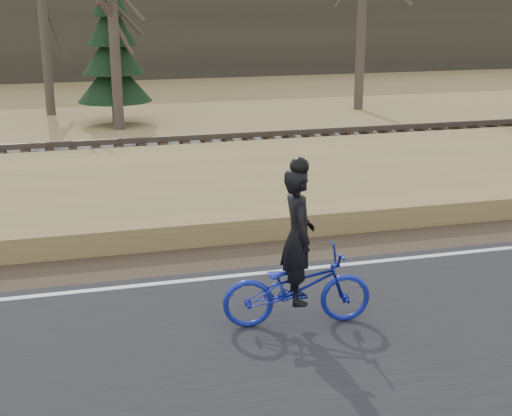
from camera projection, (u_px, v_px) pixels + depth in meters
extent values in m
plane|color=#9C774F|center=(377.00, 270.00, 12.05)|extent=(120.00, 120.00, 0.00)
cube|color=black|center=(454.00, 334.00, 9.73)|extent=(120.00, 6.00, 0.06)
cube|color=silver|center=(373.00, 262.00, 12.22)|extent=(120.00, 0.12, 0.01)
cube|color=#473A2B|center=(351.00, 245.00, 13.15)|extent=(120.00, 1.60, 0.04)
cube|color=#9C774F|center=(300.00, 192.00, 15.87)|extent=(120.00, 5.00, 0.44)
cube|color=slate|center=(256.00, 156.00, 19.38)|extent=(120.00, 3.00, 0.45)
cube|color=black|center=(256.00, 145.00, 19.29)|extent=(120.00, 2.40, 0.14)
cube|color=brown|center=(263.00, 145.00, 18.58)|extent=(120.00, 0.07, 0.15)
cube|color=brown|center=(249.00, 135.00, 19.91)|extent=(120.00, 0.07, 0.15)
cube|color=#383328|center=(152.00, 20.00, 38.90)|extent=(120.00, 4.00, 6.00)
imported|color=#16229D|center=(297.00, 287.00, 9.81)|extent=(2.13, 0.96, 1.08)
imported|color=black|center=(298.00, 236.00, 9.60)|extent=(0.53, 0.73, 1.88)
sphere|color=black|center=(299.00, 167.00, 9.32)|extent=(0.26, 0.26, 0.26)
cylinder|color=#4F433A|center=(114.00, 39.00, 23.41)|extent=(0.36, 0.36, 6.02)
cylinder|color=#4F433A|center=(363.00, 0.00, 27.22)|extent=(0.36, 0.36, 8.35)
cylinder|color=#4F433A|center=(116.00, 108.00, 25.27)|extent=(0.28, 0.28, 1.05)
cone|color=black|center=(114.00, 79.00, 24.96)|extent=(2.60, 2.60, 1.53)
cone|color=black|center=(113.00, 51.00, 24.68)|extent=(2.15, 2.15, 1.53)
cone|color=black|center=(111.00, 22.00, 24.40)|extent=(1.70, 1.70, 1.53)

